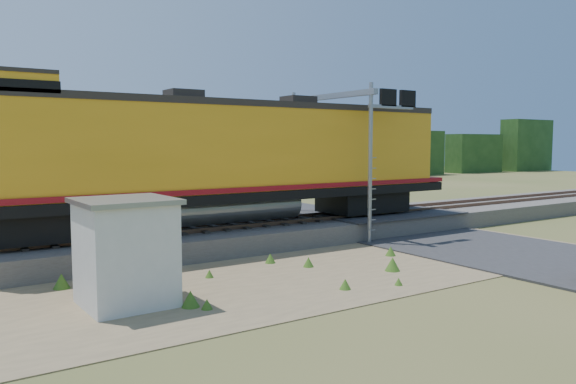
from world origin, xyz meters
TOP-DOWN VIEW (x-y plane):
  - ground at (0.00, 0.00)m, footprint 140.00×140.00m
  - ballast at (0.00, 6.00)m, footprint 70.00×5.00m
  - rails at (0.00, 6.00)m, footprint 70.00×1.54m
  - dirt_shoulder at (-2.00, 0.50)m, footprint 26.00×8.00m
  - road at (7.00, 0.74)m, footprint 7.00×66.00m
  - tree_line_north at (0.00, 38.00)m, footprint 130.00×3.00m
  - weed_clumps at (-3.50, 0.10)m, footprint 15.00×6.20m
  - locomotive at (-1.29, 6.00)m, footprint 21.33×3.25m
  - shed at (-7.37, 0.00)m, footprint 2.42×2.42m
  - signal_gantry at (4.23, 5.35)m, footprint 2.65×6.20m

SIDE VIEW (x-z plane):
  - ground at x=0.00m, z-range 0.00..0.00m
  - weed_clumps at x=-3.50m, z-range -0.28..0.28m
  - dirt_shoulder at x=-2.00m, z-range 0.00..0.03m
  - road at x=7.00m, z-range -0.34..0.52m
  - ballast at x=0.00m, z-range 0.00..0.80m
  - rails at x=0.00m, z-range 0.80..0.96m
  - shed at x=-7.37m, z-range 0.02..2.81m
  - tree_line_north at x=0.00m, z-range -0.18..6.32m
  - locomotive at x=-1.29m, z-range 0.92..6.43m
  - signal_gantry at x=4.23m, z-range 1.70..8.37m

